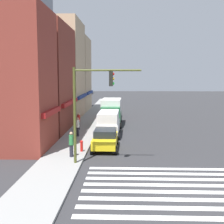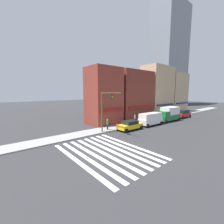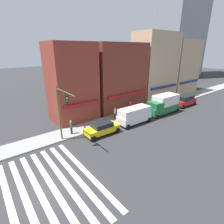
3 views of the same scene
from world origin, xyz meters
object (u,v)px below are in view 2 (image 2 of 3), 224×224
object	(u,v)px
box_truck_green	(169,114)
pedestrian_white_shirt	(135,119)
sedan_yellow	(130,125)
suv_red	(183,114)
van_white	(150,119)
pedestrian_red_jacket	(144,116)
pedestrian_green_top	(107,124)
traffic_signal	(106,106)
fire_hydrant	(117,126)

from	to	relation	value
box_truck_green	pedestrian_white_shirt	bearing A→B (deg)	161.56
sedan_yellow	box_truck_green	distance (m)	12.17
box_truck_green	suv_red	world-z (taller)	box_truck_green
van_white	pedestrian_red_jacket	bearing A→B (deg)	55.53
sedan_yellow	pedestrian_green_top	distance (m)	3.76
van_white	traffic_signal	bearing A→B (deg)	176.92
sedan_yellow	fire_hydrant	size ratio (longest dim) A/B	5.26
sedan_yellow	van_white	size ratio (longest dim) A/B	0.88
pedestrian_white_shirt	pedestrian_red_jacket	bearing A→B (deg)	-130.44
van_white	box_truck_green	distance (m)	6.57
van_white	suv_red	world-z (taller)	van_white
sedan_yellow	suv_red	distance (m)	18.82
van_white	fire_hydrant	bearing A→B (deg)	167.51
suv_red	pedestrian_red_jacket	world-z (taller)	suv_red
box_truck_green	van_white	bearing A→B (deg)	-178.52
traffic_signal	pedestrian_red_jacket	xyz separation A→B (m)	(12.44, 2.53, -3.23)
pedestrian_green_top	fire_hydrant	bearing A→B (deg)	4.08
box_truck_green	pedestrian_white_shirt	size ratio (longest dim) A/B	3.53
pedestrian_red_jacket	pedestrian_white_shirt	xyz separation A→B (m)	(-3.59, -0.44, 0.00)
sedan_yellow	fire_hydrant	bearing A→B (deg)	131.32
sedan_yellow	van_white	xyz separation A→B (m)	(5.59, -0.00, 0.44)
box_truck_green	fire_hydrant	xyz separation A→B (m)	(-13.59, 1.70, -0.97)
traffic_signal	suv_red	size ratio (longest dim) A/B	1.34
pedestrian_red_jacket	pedestrian_white_shirt	distance (m)	3.62
van_white	pedestrian_white_shirt	bearing A→B (deg)	114.96
suv_red	pedestrian_white_shirt	size ratio (longest dim) A/B	2.67
van_white	fire_hydrant	distance (m)	7.26
traffic_signal	fire_hydrant	xyz separation A→B (m)	(3.07, 0.96, -3.69)
box_truck_green	fire_hydrant	bearing A→B (deg)	174.35
box_truck_green	pedestrian_white_shirt	xyz separation A→B (m)	(-7.81, 2.83, -0.51)
pedestrian_green_top	fire_hydrant	distance (m)	1.73
fire_hydrant	van_white	bearing A→B (deg)	-13.60
traffic_signal	pedestrian_red_jacket	distance (m)	13.10
van_white	pedestrian_white_shirt	distance (m)	3.10
pedestrian_green_top	pedestrian_red_jacket	size ratio (longest dim) A/B	1.00
sedan_yellow	van_white	world-z (taller)	van_white
traffic_signal	box_truck_green	bearing A→B (deg)	-2.54
sedan_yellow	suv_red	xyz separation A→B (m)	(18.82, 0.00, 0.19)
suv_red	sedan_yellow	bearing A→B (deg)	-179.01
pedestrian_green_top	fire_hydrant	world-z (taller)	pedestrian_green_top
pedestrian_red_jacket	fire_hydrant	size ratio (longest dim) A/B	2.10
pedestrian_red_jacket	pedestrian_green_top	bearing A→B (deg)	-35.20
traffic_signal	pedestrian_green_top	size ratio (longest dim) A/B	3.58
van_white	pedestrian_white_shirt	world-z (taller)	van_white
box_truck_green	pedestrian_green_top	xyz separation A→B (m)	(-15.18, 2.21, -0.51)
pedestrian_green_top	box_truck_green	bearing A→B (deg)	13.43
pedestrian_white_shirt	fire_hydrant	xyz separation A→B (m)	(-5.78, -1.13, -0.46)
suv_red	pedestrian_green_top	distance (m)	21.96
suv_red	fire_hydrant	world-z (taller)	suv_red
pedestrian_white_shirt	sedan_yellow	bearing A→B (deg)	75.75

